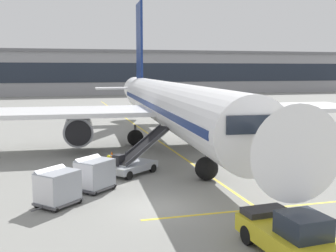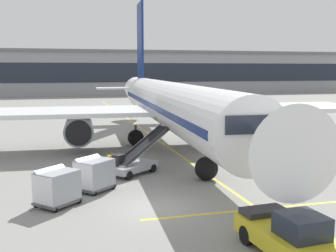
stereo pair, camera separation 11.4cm
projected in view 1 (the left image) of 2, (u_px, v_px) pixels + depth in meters
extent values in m
plane|color=gray|center=(157.00, 208.00, 20.69)|extent=(600.00, 600.00, 0.00)
cylinder|color=white|center=(171.00, 104.00, 35.69)|extent=(5.97, 35.70, 3.82)
cube|color=navy|center=(171.00, 104.00, 35.69)|extent=(5.92, 34.28, 0.46)
cone|color=white|center=(274.00, 145.00, 16.60)|extent=(3.85, 4.03, 3.63)
cone|color=white|center=(138.00, 90.00, 55.85)|extent=(3.61, 6.30, 3.25)
cube|color=white|center=(61.00, 112.00, 34.78)|extent=(17.28, 8.12, 0.36)
cylinder|color=#93969E|center=(78.00, 129.00, 34.56)|extent=(2.64, 4.75, 2.37)
cylinder|color=black|center=(78.00, 133.00, 32.27)|extent=(2.02, 0.24, 2.01)
cube|color=white|center=(266.00, 108.00, 38.48)|extent=(17.28, 8.12, 0.36)
cylinder|color=#93969E|center=(254.00, 124.00, 37.70)|extent=(2.64, 4.75, 2.37)
cylinder|color=black|center=(266.00, 128.00, 35.41)|extent=(2.02, 0.24, 2.01)
cube|color=navy|center=(139.00, 45.00, 53.59)|extent=(0.54, 4.27, 10.66)
cube|color=white|center=(140.00, 88.00, 54.04)|extent=(11.63, 3.53, 0.20)
cube|color=#1E2633|center=(248.00, 122.00, 19.12)|extent=(2.77, 1.88, 0.84)
cylinder|color=#47474C|center=(207.00, 159.00, 25.69)|extent=(0.22, 0.22, 1.20)
sphere|color=black|center=(207.00, 168.00, 25.77)|extent=(1.47, 1.47, 1.47)
cylinder|color=#47474C|center=(135.00, 131.00, 37.18)|extent=(0.22, 0.22, 1.20)
sphere|color=black|center=(135.00, 138.00, 37.26)|extent=(1.47, 1.47, 1.47)
cylinder|color=#47474C|center=(197.00, 129.00, 38.33)|extent=(0.22, 0.22, 1.20)
sphere|color=black|center=(197.00, 136.00, 38.41)|extent=(1.47, 1.47, 1.47)
cube|color=#A3A8B2|center=(133.00, 167.00, 27.18)|extent=(3.66, 3.36, 0.44)
cube|color=black|center=(119.00, 160.00, 26.58)|extent=(0.82, 0.81, 0.70)
cylinder|color=#333338|center=(126.00, 158.00, 27.11)|extent=(0.08, 0.08, 0.80)
cube|color=#A3A8B2|center=(144.00, 146.00, 27.98)|extent=(4.38, 3.72, 2.13)
cube|color=black|center=(144.00, 145.00, 27.97)|extent=(4.19, 3.52, 1.98)
cube|color=#333338|center=(149.00, 145.00, 27.71)|extent=(3.81, 3.02, 2.16)
cube|color=#333338|center=(139.00, 143.00, 28.23)|extent=(3.81, 3.02, 2.16)
cylinder|color=black|center=(153.00, 168.00, 27.72)|extent=(0.56, 0.50, 0.56)
cylinder|color=black|center=(136.00, 165.00, 28.59)|extent=(0.56, 0.50, 0.56)
cylinder|color=black|center=(129.00, 175.00, 25.83)|extent=(0.56, 0.50, 0.56)
cylinder|color=black|center=(112.00, 172.00, 26.70)|extent=(0.56, 0.50, 0.56)
cube|color=#515156|center=(95.00, 187.00, 23.58)|extent=(2.55, 2.53, 0.12)
cylinder|color=#4C4C51|center=(78.00, 193.00, 22.44)|extent=(0.56, 0.53, 0.07)
cube|color=#9EA3AD|center=(95.00, 173.00, 23.47)|extent=(2.41, 2.39, 1.50)
cube|color=#9EA3AD|center=(89.00, 163.00, 23.61)|extent=(1.92, 1.86, 0.74)
cube|color=silver|center=(83.00, 177.00, 22.66)|extent=(1.00, 1.08, 1.38)
sphere|color=black|center=(76.00, 190.00, 23.27)|extent=(0.30, 0.30, 0.30)
sphere|color=black|center=(95.00, 193.00, 22.56)|extent=(0.30, 0.30, 0.30)
sphere|color=black|center=(96.00, 183.00, 24.61)|extent=(0.30, 0.30, 0.30)
sphere|color=black|center=(114.00, 186.00, 23.90)|extent=(0.30, 0.30, 0.30)
cube|color=#515156|center=(58.00, 202.00, 20.97)|extent=(2.55, 2.53, 0.12)
cylinder|color=#4C4C51|center=(37.00, 209.00, 19.84)|extent=(0.56, 0.53, 0.07)
cube|color=#9EA3AD|center=(58.00, 186.00, 20.86)|extent=(2.41, 2.39, 1.50)
cube|color=#9EA3AD|center=(51.00, 175.00, 21.01)|extent=(1.92, 1.86, 0.74)
cube|color=silver|center=(43.00, 191.00, 20.05)|extent=(1.00, 1.08, 1.38)
sphere|color=black|center=(36.00, 205.00, 20.66)|extent=(0.30, 0.30, 0.30)
sphere|color=black|center=(56.00, 210.00, 19.95)|extent=(0.30, 0.30, 0.30)
sphere|color=black|center=(60.00, 196.00, 22.01)|extent=(0.30, 0.30, 0.30)
sphere|color=black|center=(79.00, 201.00, 21.29)|extent=(0.30, 0.30, 0.30)
cube|color=gold|center=(289.00, 238.00, 15.30)|extent=(2.41, 4.54, 0.70)
cube|color=#1E2633|center=(303.00, 226.00, 14.48)|extent=(1.58, 1.64, 0.80)
cube|color=#28282D|center=(265.00, 211.00, 16.78)|extent=(1.85, 1.09, 0.24)
cylinder|color=black|center=(288.00, 229.00, 16.92)|extent=(0.33, 0.78, 0.76)
cylinder|color=black|center=(248.00, 235.00, 16.31)|extent=(0.33, 0.78, 0.76)
cylinder|color=black|center=(87.00, 186.00, 23.00)|extent=(0.15, 0.15, 0.86)
cylinder|color=black|center=(88.00, 187.00, 22.83)|extent=(0.15, 0.15, 0.86)
cube|color=yellow|center=(87.00, 174.00, 22.82)|extent=(0.25, 0.38, 0.58)
cube|color=white|center=(89.00, 173.00, 22.85)|extent=(0.02, 0.34, 0.08)
sphere|color=tan|center=(87.00, 166.00, 22.76)|extent=(0.21, 0.21, 0.21)
sphere|color=yellow|center=(87.00, 165.00, 22.75)|extent=(0.23, 0.23, 0.23)
cylinder|color=yellow|center=(87.00, 173.00, 23.05)|extent=(0.09, 0.09, 0.56)
cylinder|color=yellow|center=(87.00, 175.00, 22.59)|extent=(0.09, 0.09, 0.56)
cylinder|color=#514C42|center=(108.00, 177.00, 24.98)|extent=(0.15, 0.15, 0.86)
cylinder|color=#514C42|center=(110.00, 176.00, 25.15)|extent=(0.15, 0.15, 0.86)
cube|color=yellow|center=(109.00, 165.00, 24.97)|extent=(0.40, 0.45, 0.58)
cube|color=white|center=(107.00, 164.00, 25.00)|extent=(0.18, 0.30, 0.08)
sphere|color=tan|center=(109.00, 158.00, 24.91)|extent=(0.21, 0.21, 0.21)
sphere|color=yellow|center=(109.00, 157.00, 24.90)|extent=(0.23, 0.23, 0.23)
cylinder|color=yellow|center=(107.00, 166.00, 24.74)|extent=(0.09, 0.09, 0.56)
cylinder|color=yellow|center=(110.00, 164.00, 25.20)|extent=(0.09, 0.09, 0.56)
cube|color=black|center=(112.00, 160.00, 31.41)|extent=(0.61, 0.61, 0.05)
cone|color=orange|center=(112.00, 156.00, 31.37)|extent=(0.49, 0.49, 0.64)
cylinder|color=white|center=(112.00, 155.00, 31.36)|extent=(0.27, 0.27, 0.08)
cube|color=yellow|center=(170.00, 148.00, 36.19)|extent=(0.20, 110.00, 0.01)
cube|color=yellow|center=(260.00, 209.00, 20.49)|extent=(12.00, 0.20, 0.01)
cube|color=#939399|center=(106.00, 73.00, 119.81)|extent=(145.61, 20.62, 11.31)
cube|color=#1E2633|center=(111.00, 73.00, 109.86)|extent=(141.24, 0.10, 5.09)
cube|color=slate|center=(107.00, 52.00, 117.02)|extent=(144.15, 17.53, 0.70)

